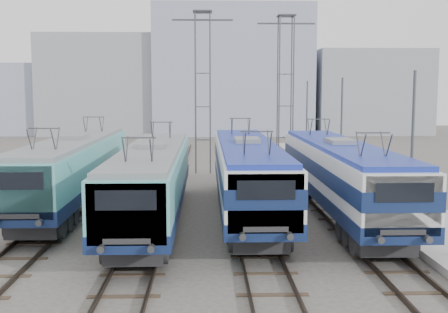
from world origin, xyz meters
TOP-DOWN VIEW (x-y plane):
  - ground at (0.00, 0.00)m, footprint 160.00×160.00m
  - platform at (10.20, 8.00)m, footprint 4.00×70.00m
  - locomotive_far_left at (-6.75, 9.12)m, footprint 2.85×17.98m
  - locomotive_center_left at (-2.25, 5.39)m, footprint 2.77×17.50m
  - locomotive_center_right at (2.25, 6.92)m, footprint 2.85×18.02m
  - locomotive_far_right at (6.75, 6.36)m, footprint 2.84×17.93m
  - catenary_tower_west at (0.00, 22.00)m, footprint 4.50×1.20m
  - catenary_tower_east at (6.50, 24.00)m, footprint 4.50×1.20m
  - mast_front at (8.60, 2.00)m, footprint 0.12×0.12m
  - mast_mid at (8.60, 14.00)m, footprint 0.12×0.12m
  - mast_rear at (8.60, 26.00)m, footprint 0.12×0.12m
  - building_west at (-14.00, 62.00)m, footprint 18.00×12.00m
  - building_center at (4.00, 62.00)m, footprint 22.00×14.00m
  - building_east at (24.00, 62.00)m, footprint 16.00×12.00m

SIDE VIEW (x-z plane):
  - ground at x=0.00m, z-range 0.00..0.00m
  - platform at x=10.20m, z-range 0.00..0.30m
  - locomotive_center_left at x=-2.25m, z-range 0.54..3.83m
  - locomotive_far_left at x=-6.75m, z-range 0.55..3.93m
  - locomotive_far_right at x=6.75m, z-range 0.60..3.97m
  - locomotive_center_right at x=2.25m, z-range 0.61..3.99m
  - mast_front at x=8.60m, z-range 0.00..7.00m
  - mast_mid at x=8.60m, z-range 0.00..7.00m
  - mast_rear at x=8.60m, z-range 0.00..7.00m
  - building_east at x=24.00m, z-range 0.00..12.00m
  - catenary_tower_west at x=0.00m, z-range 0.64..12.64m
  - catenary_tower_east at x=6.50m, z-range 0.64..12.64m
  - building_west at x=-14.00m, z-range 0.00..14.00m
  - building_center at x=4.00m, z-range 0.00..18.00m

